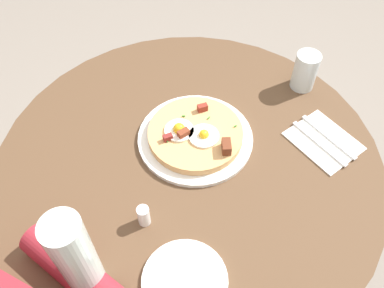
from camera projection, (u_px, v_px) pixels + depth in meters
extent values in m
plane|color=gray|center=(190.00, 266.00, 1.61)|extent=(6.00, 6.00, 0.00)
cylinder|color=brown|center=(189.00, 162.00, 1.05)|extent=(0.98, 0.98, 0.03)
cylinder|color=#333338|center=(189.00, 226.00, 1.34)|extent=(0.12, 0.12, 0.70)
cylinder|color=#333338|center=(190.00, 265.00, 1.60)|extent=(0.44, 0.44, 0.02)
cylinder|color=maroon|center=(76.00, 272.00, 0.83)|extent=(0.11, 0.27, 0.07)
cylinder|color=white|center=(195.00, 138.00, 1.07)|extent=(0.30, 0.30, 0.01)
cylinder|color=tan|center=(195.00, 134.00, 1.06)|extent=(0.25, 0.25, 0.02)
cylinder|color=white|center=(179.00, 130.00, 1.05)|extent=(0.08, 0.08, 0.01)
sphere|color=yellow|center=(179.00, 129.00, 1.04)|extent=(0.03, 0.03, 0.03)
cylinder|color=white|center=(204.00, 136.00, 1.04)|extent=(0.08, 0.08, 0.01)
sphere|color=yellow|center=(204.00, 134.00, 1.03)|extent=(0.03, 0.03, 0.03)
cube|color=brown|center=(226.00, 146.00, 1.00)|extent=(0.04, 0.04, 0.03)
cube|color=maroon|center=(168.00, 138.00, 1.03)|extent=(0.03, 0.03, 0.02)
cube|color=maroon|center=(202.00, 108.00, 1.09)|extent=(0.03, 0.03, 0.02)
cube|color=brown|center=(183.00, 134.00, 1.03)|extent=(0.03, 0.03, 0.02)
cube|color=#387F2D|center=(166.00, 142.00, 1.03)|extent=(0.01, 0.01, 0.00)
cube|color=#387F2D|center=(182.00, 129.00, 1.05)|extent=(0.01, 0.01, 0.00)
cube|color=#387F2D|center=(184.00, 116.00, 1.08)|extent=(0.01, 0.01, 0.00)
cube|color=#387F2D|center=(191.00, 131.00, 1.05)|extent=(0.00, 0.01, 0.00)
cube|color=#387F2D|center=(235.00, 126.00, 1.06)|extent=(0.01, 0.01, 0.00)
cube|color=#387F2D|center=(209.00, 118.00, 1.07)|extent=(0.01, 0.00, 0.00)
cylinder|color=white|center=(185.00, 281.00, 0.84)|extent=(0.18, 0.18, 0.01)
cube|color=white|center=(324.00, 141.00, 1.07)|extent=(0.20, 0.21, 0.00)
cube|color=silver|center=(319.00, 143.00, 1.06)|extent=(0.09, 0.17, 0.00)
cube|color=silver|center=(329.00, 137.00, 1.07)|extent=(0.09, 0.17, 0.00)
cylinder|color=silver|center=(305.00, 71.00, 1.16)|extent=(0.07, 0.07, 0.11)
cylinder|color=silver|center=(77.00, 259.00, 0.74)|extent=(0.07, 0.07, 0.26)
cylinder|color=white|center=(144.00, 216.00, 0.91)|extent=(0.03, 0.03, 0.06)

